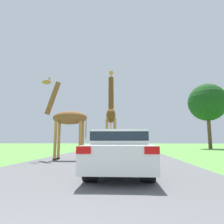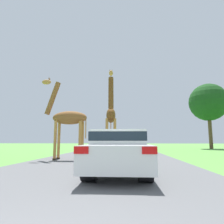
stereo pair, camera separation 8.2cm
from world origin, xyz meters
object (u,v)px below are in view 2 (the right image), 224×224
(car_lead_maroon, at_px, (119,150))
(car_queue_right, at_px, (110,143))
(tree_left_edge, at_px, (208,102))
(car_far_ahead, at_px, (127,144))
(giraffe_near_road, at_px, (111,115))
(car_queue_left, at_px, (120,146))
(giraffe_companion, at_px, (67,118))

(car_lead_maroon, relative_size, car_queue_right, 0.96)
(car_lead_maroon, xyz_separation_m, tree_left_edge, (11.67, 21.25, 5.58))
(car_far_ahead, relative_size, tree_left_edge, 0.51)
(tree_left_edge, bearing_deg, giraffe_near_road, -129.24)
(car_lead_maroon, height_order, car_far_ahead, car_lead_maroon)
(car_lead_maroon, xyz_separation_m, car_queue_left, (-0.27, 10.08, -0.10))
(car_queue_right, bearing_deg, giraffe_companion, -93.11)
(car_queue_right, distance_m, tree_left_edge, 15.04)
(giraffe_near_road, height_order, car_lead_maroon, giraffe_near_road)
(giraffe_companion, bearing_deg, tree_left_edge, -41.38)
(giraffe_near_road, xyz_separation_m, car_far_ahead, (1.10, 9.61, -2.03))
(car_lead_maroon, height_order, car_queue_left, car_lead_maroon)
(giraffe_companion, xyz_separation_m, car_far_ahead, (3.57, 11.09, -1.69))
(tree_left_edge, bearing_deg, car_lead_maroon, -118.78)
(car_queue_left, height_order, car_far_ahead, car_far_ahead)
(car_lead_maroon, height_order, car_queue_right, car_lead_maroon)
(car_queue_right, distance_m, car_queue_left, 12.97)
(giraffe_near_road, height_order, tree_left_edge, tree_left_edge)
(car_queue_right, bearing_deg, giraffe_near_road, -85.03)
(giraffe_companion, distance_m, car_lead_maroon, 5.82)
(car_queue_right, bearing_deg, car_far_ahead, -70.46)
(car_lead_maroon, relative_size, tree_left_edge, 0.51)
(giraffe_companion, bearing_deg, giraffe_near_road, -58.71)
(giraffe_companion, height_order, tree_left_edge, tree_left_edge)
(giraffe_companion, distance_m, car_queue_right, 18.42)
(car_queue_right, bearing_deg, tree_left_edge, -6.86)
(giraffe_companion, bearing_deg, car_queue_right, -2.74)
(tree_left_edge, bearing_deg, car_queue_right, 173.14)
(giraffe_companion, height_order, car_queue_left, giraffe_companion)
(giraffe_near_road, relative_size, car_queue_left, 1.28)
(giraffe_near_road, distance_m, car_queue_right, 17.03)
(car_far_ahead, bearing_deg, car_lead_maroon, -91.36)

